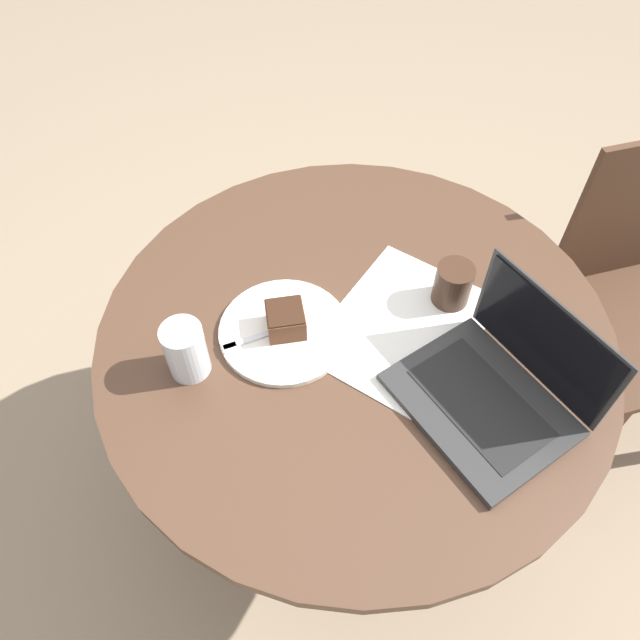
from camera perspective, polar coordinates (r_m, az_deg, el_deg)
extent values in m
plane|color=gray|center=(1.91, 2.25, -14.15)|extent=(12.00, 12.00, 0.00)
cylinder|color=#4C3323|center=(1.90, 2.26, -14.03)|extent=(0.54, 0.54, 0.02)
cylinder|color=#4C3323|center=(1.58, 2.66, -9.01)|extent=(0.11, 0.11, 0.69)
cylinder|color=#4C3323|center=(1.28, 3.26, -1.43)|extent=(1.05, 1.05, 0.03)
cube|color=#472D1E|center=(1.84, 23.41, -10.89)|extent=(0.05, 0.05, 0.45)
cube|color=#472D1E|center=(2.18, 26.88, 0.78)|extent=(0.05, 0.05, 0.45)
cube|color=#472D1E|center=(1.98, 18.11, -1.52)|extent=(0.05, 0.05, 0.45)
cube|color=white|center=(1.28, 7.66, -0.60)|extent=(0.36, 0.28, 0.00)
cylinder|color=silver|center=(1.26, -3.31, -0.99)|extent=(0.26, 0.26, 0.01)
cube|color=brown|center=(1.23, -3.16, -0.02)|extent=(0.11, 0.11, 0.05)
cube|color=#351E13|center=(1.21, -3.22, 0.79)|extent=(0.10, 0.10, 0.00)
cube|color=silver|center=(1.24, -5.11, -1.35)|extent=(0.15, 0.10, 0.00)
cube|color=silver|center=(1.24, -8.30, -2.39)|extent=(0.04, 0.04, 0.00)
cylinder|color=#3D2619|center=(1.30, 12.04, 3.18)|extent=(0.08, 0.08, 0.10)
cylinder|color=silver|center=(1.19, -12.18, -2.72)|extent=(0.08, 0.08, 0.12)
cube|color=#2D2D2D|center=(1.20, 14.37, -7.53)|extent=(0.34, 0.38, 0.02)
cube|color=black|center=(1.19, 14.47, -7.30)|extent=(0.22, 0.29, 0.00)
cube|color=#2D2D2D|center=(1.18, 19.83, -1.69)|extent=(0.12, 0.29, 0.20)
cube|color=black|center=(1.17, 19.70, -1.78)|extent=(0.11, 0.27, 0.18)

